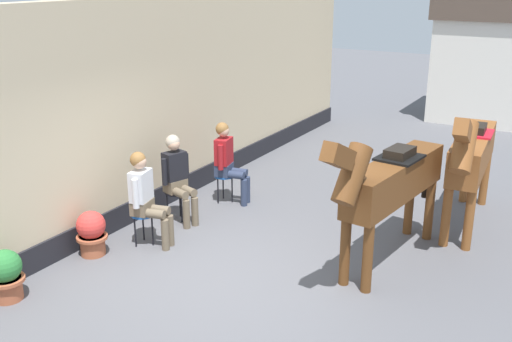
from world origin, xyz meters
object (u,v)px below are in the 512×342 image
at_px(flower_planter_nearest, 6,274).
at_px(flower_planter_inner_near, 92,232).
at_px(saddled_horse_near, 390,182).
at_px(seated_visitor_far, 227,159).
at_px(saddled_horse_far, 471,154).
at_px(seated_visitor_middle, 177,174).
at_px(seated_visitor_near, 145,194).

distance_m(flower_planter_nearest, flower_planter_inner_near, 1.40).
xyz_separation_m(saddled_horse_near, flower_planter_nearest, (-3.61, -3.19, -0.82)).
relative_size(seated_visitor_far, saddled_horse_far, 0.46).
bearing_deg(seated_visitor_middle, saddled_horse_far, 27.56).
bearing_deg(seated_visitor_middle, seated_visitor_far, 78.09).
bearing_deg(saddled_horse_near, seated_visitor_far, 164.70).
bearing_deg(saddled_horse_far, seated_visitor_middle, -152.44).
bearing_deg(flower_planter_inner_near, seated_visitor_near, 53.80).
relative_size(seated_visitor_far, saddled_horse_near, 0.46).
relative_size(flower_planter_nearest, flower_planter_inner_near, 1.00).
height_order(saddled_horse_far, flower_planter_inner_near, saddled_horse_far).
xyz_separation_m(seated_visitor_middle, saddled_horse_far, (3.93, 2.05, 0.38)).
relative_size(seated_visitor_middle, saddled_horse_near, 0.46).
bearing_deg(saddled_horse_near, seated_visitor_middle, -175.72).
bearing_deg(seated_visitor_middle, flower_planter_nearest, -96.38).
height_order(seated_visitor_far, saddled_horse_far, saddled_horse_far).
xyz_separation_m(seated_visitor_far, flower_planter_inner_near, (-0.55, -2.63, -0.44)).
relative_size(saddled_horse_near, flower_planter_inner_near, 4.67).
xyz_separation_m(seated_visitor_middle, flower_planter_inner_near, (-0.32, -1.55, -0.44)).
xyz_separation_m(seated_visitor_near, saddled_horse_near, (3.13, 1.17, 0.38)).
distance_m(seated_visitor_near, saddled_horse_near, 3.37).
xyz_separation_m(seated_visitor_near, seated_visitor_far, (0.09, 2.00, 0.00)).
distance_m(saddled_horse_near, saddled_horse_far, 1.92).
height_order(seated_visitor_near, seated_visitor_middle, same).
relative_size(seated_visitor_near, flower_planter_nearest, 2.17).
bearing_deg(seated_visitor_middle, seated_visitor_near, -81.21).
bearing_deg(flower_planter_inner_near, flower_planter_nearest, -90.43).
distance_m(seated_visitor_middle, flower_planter_nearest, 3.00).
relative_size(saddled_horse_near, flower_planter_nearest, 4.67).
bearing_deg(seated_visitor_near, flower_planter_nearest, -103.11).
bearing_deg(flower_planter_nearest, seated_visitor_middle, 83.62).
relative_size(seated_visitor_near, seated_visitor_middle, 1.00).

